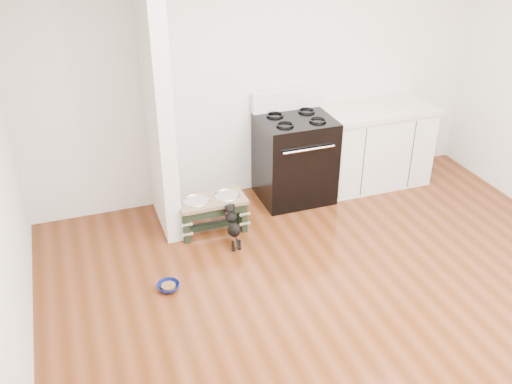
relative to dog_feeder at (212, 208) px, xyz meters
The scene contains 8 objects.
ground 1.97m from the dog_feeder, 66.39° to the right, with size 5.00×5.00×0.00m, color #4D240D.
room_shell 2.38m from the dog_feeder, 66.39° to the right, with size 5.00×5.00×5.00m.
partition_wall 1.20m from the dog_feeder, 141.53° to the left, with size 0.15×0.80×2.70m, color silver.
oven_range 1.12m from the dog_feeder, 19.82° to the left, with size 0.76×0.69×1.14m.
cabinet_run 2.06m from the dog_feeder, 10.98° to the left, with size 1.24×0.64×0.91m.
dog_feeder is the anchor object (origin of this frame).
puppy 0.33m from the dog_feeder, 68.85° to the right, with size 0.12×0.34×0.40m.
floor_bowl 1.02m from the dog_feeder, 128.20° to the right, with size 0.23×0.23×0.06m.
Camera 1 is at (-1.98, -2.89, 3.12)m, focal length 40.00 mm.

